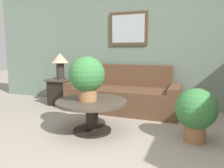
{
  "coord_description": "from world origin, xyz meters",
  "views": [
    {
      "loc": [
        0.75,
        -1.75,
        1.14
      ],
      "look_at": [
        -0.56,
        1.65,
        0.59
      ],
      "focal_mm": 35.0,
      "sensor_mm": 36.0,
      "label": 1
    }
  ],
  "objects_px": {
    "couch_main": "(124,96)",
    "potted_plant_floor": "(196,111)",
    "coffee_table": "(92,109)",
    "potted_plant_on_table": "(87,76)",
    "table_lamp": "(60,62)",
    "side_table": "(61,91)"
  },
  "relations": [
    {
      "from": "side_table",
      "to": "potted_plant_on_table",
      "type": "bearing_deg",
      "value": -44.16
    },
    {
      "from": "coffee_table",
      "to": "side_table",
      "type": "bearing_deg",
      "value": 137.62
    },
    {
      "from": "side_table",
      "to": "table_lamp",
      "type": "height_order",
      "value": "table_lamp"
    },
    {
      "from": "couch_main",
      "to": "table_lamp",
      "type": "xyz_separation_m",
      "value": [
        -1.4,
        -0.05,
        0.64
      ]
    },
    {
      "from": "coffee_table",
      "to": "potted_plant_on_table",
      "type": "distance_m",
      "value": 0.47
    },
    {
      "from": "couch_main",
      "to": "potted_plant_floor",
      "type": "height_order",
      "value": "couch_main"
    },
    {
      "from": "table_lamp",
      "to": "potted_plant_floor",
      "type": "distance_m",
      "value": 2.95
    },
    {
      "from": "couch_main",
      "to": "table_lamp",
      "type": "bearing_deg",
      "value": -177.89
    },
    {
      "from": "coffee_table",
      "to": "potted_plant_on_table",
      "type": "relative_size",
      "value": 1.62
    },
    {
      "from": "coffee_table",
      "to": "table_lamp",
      "type": "relative_size",
      "value": 1.83
    },
    {
      "from": "potted_plant_on_table",
      "to": "table_lamp",
      "type": "bearing_deg",
      "value": 135.84
    },
    {
      "from": "table_lamp",
      "to": "potted_plant_on_table",
      "type": "xyz_separation_m",
      "value": [
        1.28,
        -1.24,
        -0.13
      ]
    },
    {
      "from": "potted_plant_on_table",
      "to": "side_table",
      "type": "bearing_deg",
      "value": 135.84
    },
    {
      "from": "side_table",
      "to": "potted_plant_floor",
      "type": "xyz_separation_m",
      "value": [
        2.71,
        -1.06,
        0.11
      ]
    },
    {
      "from": "potted_plant_floor",
      "to": "potted_plant_on_table",
      "type": "bearing_deg",
      "value": -172.79
    },
    {
      "from": "coffee_table",
      "to": "table_lamp",
      "type": "bearing_deg",
      "value": 137.62
    },
    {
      "from": "side_table",
      "to": "potted_plant_on_table",
      "type": "relative_size",
      "value": 0.91
    },
    {
      "from": "potted_plant_floor",
      "to": "side_table",
      "type": "bearing_deg",
      "value": 158.57
    },
    {
      "from": "couch_main",
      "to": "potted_plant_floor",
      "type": "xyz_separation_m",
      "value": [
        1.31,
        -1.11,
        0.11
      ]
    },
    {
      "from": "potted_plant_on_table",
      "to": "coffee_table",
      "type": "bearing_deg",
      "value": 24.96
    },
    {
      "from": "coffee_table",
      "to": "couch_main",
      "type": "bearing_deg",
      "value": 87.06
    },
    {
      "from": "table_lamp",
      "to": "coffee_table",
      "type": "bearing_deg",
      "value": -42.38
    }
  ]
}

